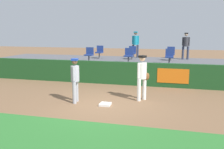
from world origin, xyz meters
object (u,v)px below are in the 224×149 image
object	(u,v)px
player_runner_visitor	(75,77)
seat_front_right	(169,56)
seat_back_right	(171,53)
spectator_capped	(136,42)
seat_front_center	(129,55)
seat_front_left	(89,54)
seat_back_left	(100,51)
first_base	(105,104)
seat_back_center	(132,52)
spectator_hooded	(186,44)
player_fielder_home	(142,75)

from	to	relation	value
player_runner_visitor	seat_front_right	bearing A→B (deg)	139.22
seat_front_right	seat_back_right	bearing A→B (deg)	88.73
seat_back_right	spectator_capped	xyz separation A→B (m)	(-2.39, 1.21, 0.55)
seat_front_center	seat_front_left	bearing A→B (deg)	-180.00
seat_front_center	seat_front_left	distance (m)	2.37
seat_back_right	seat_front_left	xyz separation A→B (m)	(-4.66, -1.80, 0.00)
seat_front_left	seat_back_left	bearing A→B (deg)	87.66
first_base	seat_front_center	world-z (taller)	seat_front_center
seat_front_right	seat_front_left	bearing A→B (deg)	180.00
seat_front_center	seat_back_left	size ratio (longest dim) A/B	1.00
seat_front_center	seat_front_left	size ratio (longest dim) A/B	1.00
seat_back_center	seat_back_right	bearing A→B (deg)	-0.00
spectator_hooded	spectator_capped	distance (m)	3.30
seat_back_center	seat_front_right	distance (m)	2.97
first_base	player_fielder_home	bearing A→B (deg)	40.41
seat_back_right	seat_back_center	xyz separation A→B (m)	(-2.40, 0.00, 0.00)
seat_back_center	seat_front_left	xyz separation A→B (m)	(-2.26, -1.80, 0.00)
seat_back_center	spectator_hooded	distance (m)	3.42
seat_back_center	seat_back_left	size ratio (longest dim) A/B	1.00
seat_back_right	seat_back_left	bearing A→B (deg)	-180.00
player_fielder_home	spectator_capped	xyz separation A→B (m)	(-1.43, 7.10, 0.94)
seat_front_center	seat_back_left	distance (m)	2.91
seat_front_center	seat_front_right	bearing A→B (deg)	-0.01
seat_front_center	spectator_capped	distance (m)	3.06
seat_back_left	spectator_capped	bearing A→B (deg)	28.86
first_base	player_fielder_home	world-z (taller)	player_fielder_home
seat_front_left	spectator_hooded	xyz separation A→B (m)	(5.54, 2.63, 0.50)
first_base	seat_front_left	xyz separation A→B (m)	(-2.47, 5.14, 1.39)
seat_front_left	seat_front_right	xyz separation A→B (m)	(4.62, -0.00, -0.00)
seat_front_left	first_base	bearing A→B (deg)	-64.36
first_base	spectator_capped	world-z (taller)	spectator_capped
seat_front_center	seat_back_left	bearing A→B (deg)	141.85
player_runner_visitor	spectator_capped	size ratio (longest dim) A/B	0.97
player_runner_visitor	seat_back_right	world-z (taller)	seat_back_right
player_runner_visitor	seat_front_left	xyz separation A→B (m)	(-1.24, 5.05, 0.44)
first_base	player_runner_visitor	distance (m)	1.56
seat_back_left	spectator_hooded	world-z (taller)	spectator_hooded
seat_back_left	seat_front_right	distance (m)	4.89
seat_front_left	seat_front_right	size ratio (longest dim) A/B	1.00
first_base	spectator_hooded	distance (m)	8.57
player_runner_visitor	spectator_capped	distance (m)	8.18
seat_back_left	spectator_hooded	size ratio (longest dim) A/B	0.50
player_runner_visitor	spectator_capped	world-z (taller)	spectator_capped
spectator_hooded	seat_back_right	bearing A→B (deg)	43.19
seat_back_center	spectator_hooded	xyz separation A→B (m)	(3.28, 0.83, 0.50)
player_fielder_home	seat_front_left	world-z (taller)	player_fielder_home
seat_front_left	spectator_hooded	size ratio (longest dim) A/B	0.50
first_base	seat_front_center	distance (m)	5.33
first_base	seat_front_right	bearing A→B (deg)	67.30
seat_back_center	spectator_capped	xyz separation A→B (m)	(0.01, 1.21, 0.55)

